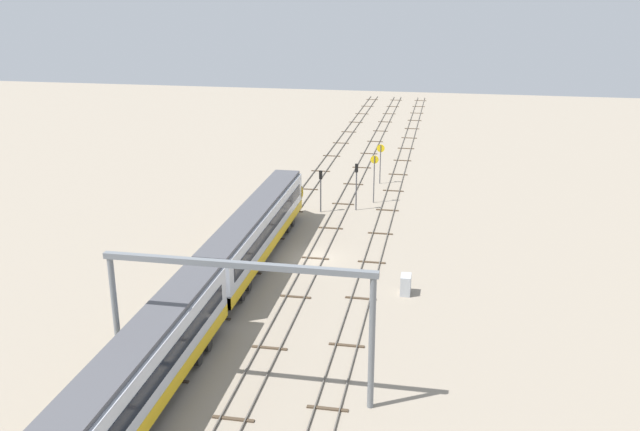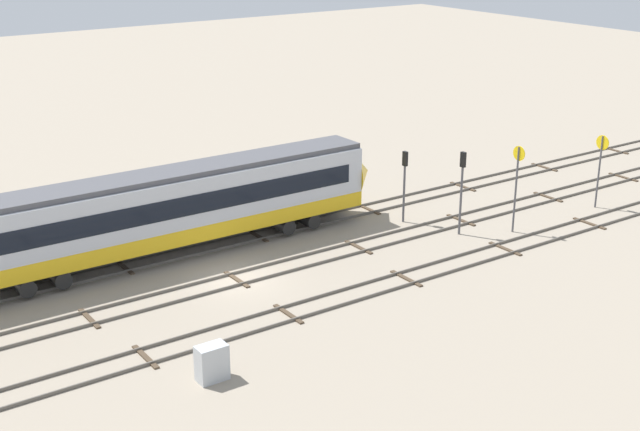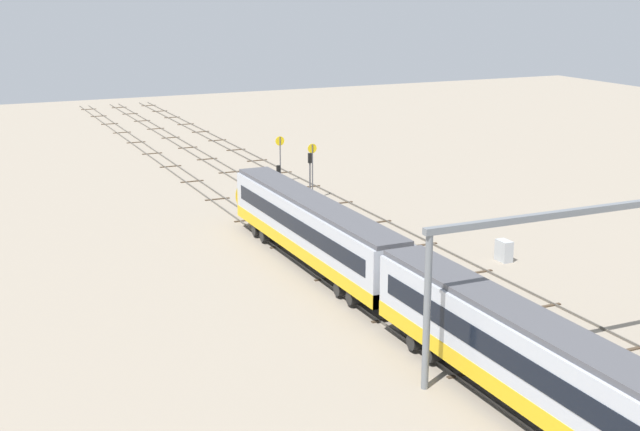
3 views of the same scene
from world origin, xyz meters
name	(u,v)px [view 2 (image 2 of 3)]	position (x,y,z in m)	size (l,w,h in m)	color
ground_plane	(237,280)	(0.00, 0.00, 0.00)	(200.27, 200.27, 0.00)	gray
track_near_foreground	(288,313)	(0.00, -4.97, 0.07)	(184.27, 2.40, 0.16)	#59544C
track_second_near	(237,279)	(0.00, 0.00, 0.07)	(184.27, 2.40, 0.16)	#59544C
track_with_train	(193,250)	(0.00, 4.97, 0.07)	(184.27, 2.40, 0.16)	#59544C
speed_sign_near_foreground	(600,160)	(25.02, -3.09, 3.17)	(0.14, 0.95, 4.81)	#4C4C51
speed_sign_mid_trackside	(517,178)	(17.22, -3.20, 3.42)	(0.14, 0.89, 5.32)	#4C4C51
signal_light_trackside_approach	(462,182)	(14.29, -1.65, 3.29)	(0.31, 0.32, 5.08)	#4C4C51
signal_light_trackside_departure	(405,176)	(12.94, 1.92, 2.96)	(0.31, 0.32, 4.52)	#4C4C51
relay_cabinet	(212,363)	(-5.85, -8.27, 0.78)	(1.29, 0.78, 1.57)	#B2B7BC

